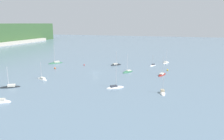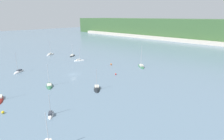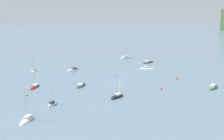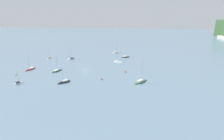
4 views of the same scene
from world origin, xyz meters
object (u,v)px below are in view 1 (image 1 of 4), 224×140
object	(u,v)px
sailboat_7	(56,63)
sailboat_8	(162,93)
sailboat_4	(153,66)
sailboat_9	(162,75)
sailboat_10	(166,63)
sailboat_0	(115,88)
sailboat_2	(116,65)
sailboat_6	(10,87)
mooring_buoy_1	(84,65)
mooring_buoy_2	(55,68)
mooring_buoy_0	(168,70)
sailboat_1	(128,72)
sailboat_5	(42,79)

from	to	relation	value
sailboat_7	sailboat_8	world-z (taller)	sailboat_7
sailboat_4	sailboat_8	bearing A→B (deg)	44.79
sailboat_7	sailboat_9	size ratio (longest dim) A/B	1.28
sailboat_7	sailboat_10	distance (m)	67.43
sailboat_0	sailboat_4	xyz separation A→B (m)	(47.70, -8.15, 0.03)
sailboat_2	sailboat_4	distance (m)	21.24
sailboat_6	sailboat_10	bearing A→B (deg)	-160.24
sailboat_4	mooring_buoy_1	world-z (taller)	sailboat_4
sailboat_4	mooring_buoy_2	xyz separation A→B (m)	(-24.12, 48.91, 0.29)
sailboat_8	sailboat_10	bearing A→B (deg)	173.98
mooring_buoy_0	sailboat_7	bearing A→B (deg)	89.31
sailboat_6	mooring_buoy_2	world-z (taller)	sailboat_6
sailboat_0	sailboat_10	world-z (taller)	sailboat_0
sailboat_2	sailboat_10	xyz separation A→B (m)	(16.16, -27.27, 0.03)
sailboat_8	mooring_buoy_1	xyz separation A→B (m)	(38.35, 47.64, 0.21)
sailboat_10	sailboat_6	bearing A→B (deg)	160.99
sailboat_0	sailboat_1	size ratio (longest dim) A/B	1.07
mooring_buoy_2	mooring_buoy_0	bearing A→B (deg)	-76.82
sailboat_1	sailboat_8	distance (m)	34.92
sailboat_7	sailboat_8	size ratio (longest dim) A/B	1.66
sailboat_10	mooring_buoy_0	world-z (taller)	sailboat_10
sailboat_6	mooring_buoy_2	xyz separation A→B (m)	(34.95, 2.13, 0.30)
sailboat_9	mooring_buoy_2	xyz separation A→B (m)	(-3.16, 55.90, 0.33)
mooring_buoy_1	sailboat_6	bearing A→B (deg)	169.80
sailboat_4	sailboat_6	xyz separation A→B (m)	(-59.07, 46.78, -0.01)
sailboat_2	mooring_buoy_2	distance (m)	34.38
sailboat_9	mooring_buoy_1	distance (m)	46.23
sailboat_1	sailboat_0	bearing A→B (deg)	29.09
sailboat_6	sailboat_10	distance (m)	88.67
sailboat_1	mooring_buoy_2	size ratio (longest dim) A/B	11.44
sailboat_6	mooring_buoy_2	distance (m)	35.01
sailboat_0	sailboat_1	distance (m)	27.79
sailboat_1	mooring_buoy_1	bearing A→B (deg)	-82.80
sailboat_9	sailboat_6	bearing A→B (deg)	141.44
sailboat_7	mooring_buoy_1	distance (m)	19.35
sailboat_0	sailboat_10	bearing A→B (deg)	39.29
mooring_buoy_0	mooring_buoy_1	bearing A→B (deg)	90.03
sailboat_8	sailboat_7	bearing A→B (deg)	-129.26
sailboat_6	sailboat_10	xyz separation A→B (m)	(70.89, -53.26, -0.01)
sailboat_2	mooring_buoy_2	xyz separation A→B (m)	(-19.78, 28.12, 0.34)
sailboat_10	mooring_buoy_0	xyz separation A→B (m)	(-22.40, -2.39, 0.27)
sailboat_4	mooring_buoy_0	xyz separation A→B (m)	(-10.59, -8.87, 0.25)
sailboat_1	mooring_buoy_1	size ratio (longest dim) A/B	14.24
sailboat_5	mooring_buoy_0	distance (m)	61.71
sailboat_2	sailboat_7	world-z (taller)	sailboat_7
mooring_buoy_2	sailboat_5	bearing A→B (deg)	-162.46
sailboat_1	mooring_buoy_2	bearing A→B (deg)	-58.37
sailboat_4	sailboat_6	size ratio (longest dim) A/B	0.79
sailboat_4	sailboat_8	size ratio (longest dim) A/B	0.94
sailboat_1	mooring_buoy_0	bearing A→B (deg)	142.11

